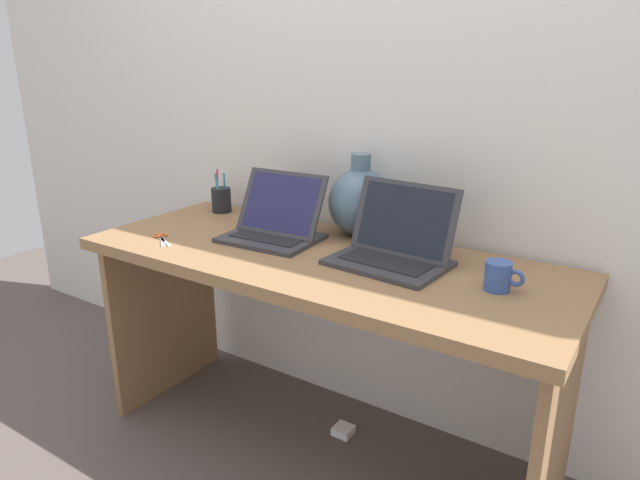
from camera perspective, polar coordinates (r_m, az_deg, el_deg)
name	(u,v)px	position (r m, az deg, el deg)	size (l,w,h in m)	color
ground_plane	(320,448)	(2.19, 0.00, -20.27)	(6.00, 6.00, 0.00)	#564C47
back_wall	(376,104)	(2.04, 5.70, 13.50)	(4.40, 0.04, 2.40)	silver
desk	(320,298)	(1.88, 0.00, -5.92)	(1.62, 0.64, 0.75)	olive
laptop_left	(276,222)	(1.98, -4.50, 1.84)	(0.33, 0.27, 0.22)	#333338
laptop_right	(395,243)	(1.76, 7.63, -0.26)	(0.36, 0.28, 0.24)	#333338
green_vase	(360,201)	(2.00, 4.08, 3.93)	(0.23, 0.23, 0.29)	slate
coffee_mug	(499,276)	(1.61, 17.62, -3.50)	(0.11, 0.07, 0.08)	#335199
pen_cup	(221,199)	(2.35, -9.95, 4.07)	(0.08, 0.08, 0.18)	black
scissors	(161,238)	(2.06, -15.73, 0.23)	(0.14, 0.11, 0.01)	#B7B7BC
power_brick	(343,430)	(2.25, 2.37, -18.66)	(0.07, 0.07, 0.03)	white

